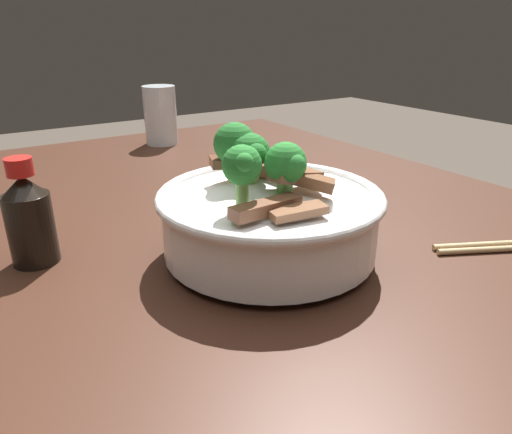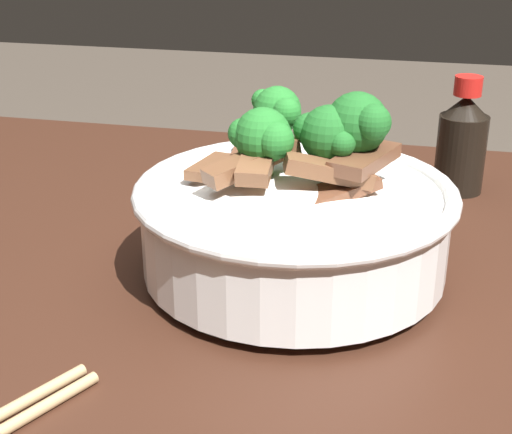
{
  "view_description": "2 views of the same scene",
  "coord_description": "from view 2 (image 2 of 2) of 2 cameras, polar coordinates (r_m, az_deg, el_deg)",
  "views": [
    {
      "loc": [
        0.46,
        -0.31,
        1.05
      ],
      "look_at": [
        0.11,
        -0.08,
        0.88
      ],
      "focal_mm": 33.21,
      "sensor_mm": 36.0,
      "label": 1
    },
    {
      "loc": [
        -0.01,
        0.45,
        1.08
      ],
      "look_at": [
        0.12,
        -0.08,
        0.85
      ],
      "focal_mm": 52.24,
      "sensor_mm": 36.0,
      "label": 2
    }
  ],
  "objects": [
    {
      "name": "soy_sauce_bottle",
      "position": [
        0.74,
        15.49,
        5.54
      ],
      "size": [
        0.05,
        0.05,
        0.11
      ],
      "color": "black",
      "rests_on": "dining_table"
    },
    {
      "name": "rice_bowl",
      "position": [
        0.55,
        3.03,
        0.21
      ],
      "size": [
        0.24,
        0.24,
        0.14
      ],
      "color": "white",
      "rests_on": "dining_table"
    }
  ]
}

